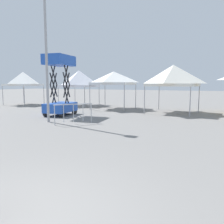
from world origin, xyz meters
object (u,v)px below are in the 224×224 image
(light_pole_near_lift, at_px, (46,45))
(canopy_tent_right_of_center, at_px, (79,79))
(canopy_tent_behind_right, at_px, (114,78))
(canopy_tent_left_of_center, at_px, (173,76))
(scissor_lift, at_px, (60,97))
(crowd_barrier_mid_lot, at_px, (73,110))
(canopy_tent_far_left, at_px, (23,79))

(light_pole_near_lift, bearing_deg, canopy_tent_right_of_center, 115.16)
(canopy_tent_behind_right, relative_size, canopy_tent_left_of_center, 0.97)
(canopy_tent_behind_right, height_order, scissor_lift, scissor_lift)
(scissor_lift, distance_m, crowd_barrier_mid_lot, 3.69)
(canopy_tent_left_of_center, xyz_separation_m, light_pole_near_lift, (-5.24, -7.27, 1.48))
(canopy_tent_right_of_center, xyz_separation_m, light_pole_near_lift, (4.21, -8.96, 1.58))
(canopy_tent_left_of_center, relative_size, light_pole_near_lift, 0.48)
(canopy_tent_far_left, height_order, canopy_tent_behind_right, canopy_tent_far_left)
(crowd_barrier_mid_lot, bearing_deg, light_pole_near_lift, -175.01)
(canopy_tent_right_of_center, relative_size, canopy_tent_left_of_center, 0.98)
(canopy_tent_behind_right, distance_m, scissor_lift, 5.64)
(canopy_tent_behind_right, relative_size, scissor_lift, 0.85)
(canopy_tent_right_of_center, xyz_separation_m, canopy_tent_behind_right, (4.37, -1.18, -0.02))
(canopy_tent_left_of_center, bearing_deg, crowd_barrier_mid_lot, -116.89)
(canopy_tent_left_of_center, bearing_deg, canopy_tent_right_of_center, 169.83)
(canopy_tent_far_left, height_order, light_pole_near_lift, light_pole_near_lift)
(canopy_tent_behind_right, bearing_deg, scissor_lift, -104.30)
(scissor_lift, bearing_deg, light_pole_near_lift, -64.39)
(canopy_tent_far_left, relative_size, canopy_tent_left_of_center, 0.95)
(canopy_tent_right_of_center, distance_m, scissor_lift, 7.28)
(canopy_tent_left_of_center, relative_size, crowd_barrier_mid_lot, 2.04)
(light_pole_near_lift, bearing_deg, canopy_tent_left_of_center, 54.23)
(crowd_barrier_mid_lot, bearing_deg, canopy_tent_behind_right, 100.84)
(canopy_tent_right_of_center, height_order, crowd_barrier_mid_lot, canopy_tent_right_of_center)
(canopy_tent_left_of_center, distance_m, light_pole_near_lift, 9.08)
(canopy_tent_far_left, distance_m, light_pole_near_lift, 12.12)
(scissor_lift, bearing_deg, canopy_tent_far_left, 151.72)
(canopy_tent_right_of_center, height_order, canopy_tent_behind_right, canopy_tent_right_of_center)
(canopy_tent_far_left, bearing_deg, crowd_barrier_mid_lot, -31.43)
(canopy_tent_left_of_center, height_order, crowd_barrier_mid_lot, canopy_tent_left_of_center)
(light_pole_near_lift, bearing_deg, canopy_tent_behind_right, 88.82)
(canopy_tent_far_left, xyz_separation_m, canopy_tent_behind_right, (9.87, 0.71, -0.02))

